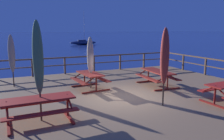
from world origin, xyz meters
TOP-DOWN VIEW (x-y plane):
  - ground_plane at (0.00, 0.00)m, footprint 600.00×600.00m
  - wooden_deck at (0.00, 0.00)m, footprint 14.11×12.25m
  - railing_waterside_far at (-0.00, 5.98)m, footprint 13.91×0.10m
  - picnic_table_front_right at (2.55, 0.97)m, footprint 1.55×2.25m
  - picnic_table_mid_centre at (-0.75, 1.82)m, footprint 1.53×1.86m
  - picnic_table_mid_left at (-3.51, -1.34)m, footprint 2.16×1.44m
  - patio_umbrella_tall_front at (-4.08, 3.76)m, footprint 0.32×0.32m
  - patio_umbrella_tall_back_right at (-0.69, 1.87)m, footprint 0.32×0.32m
  - patio_umbrella_short_back at (-3.44, -1.26)m, footprint 0.32×0.32m
  - patio_umbrella_tall_back_left at (0.91, -1.68)m, footprint 0.32×0.32m
  - sailboat_distant at (11.95, 42.99)m, footprint 6.18×2.56m

SIDE VIEW (x-z plane):
  - ground_plane at x=0.00m, z-range 0.00..0.00m
  - wooden_deck at x=0.00m, z-range 0.00..0.74m
  - sailboat_distant at x=11.95m, z-range -3.35..4.37m
  - picnic_table_mid_centre at x=-0.75m, z-range 0.91..1.69m
  - picnic_table_mid_left at x=-3.51m, z-range 0.92..1.70m
  - picnic_table_front_right at x=2.55m, z-range 0.92..1.70m
  - railing_waterside_far at x=0.00m, z-range 0.95..2.04m
  - patio_umbrella_tall_back_right at x=-0.69m, z-range 1.08..3.57m
  - patio_umbrella_tall_front at x=-4.08m, z-range 1.10..3.68m
  - patio_umbrella_tall_back_left at x=0.91m, z-range 1.14..4.03m
  - patio_umbrella_short_back at x=-3.44m, z-range 1.17..4.27m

